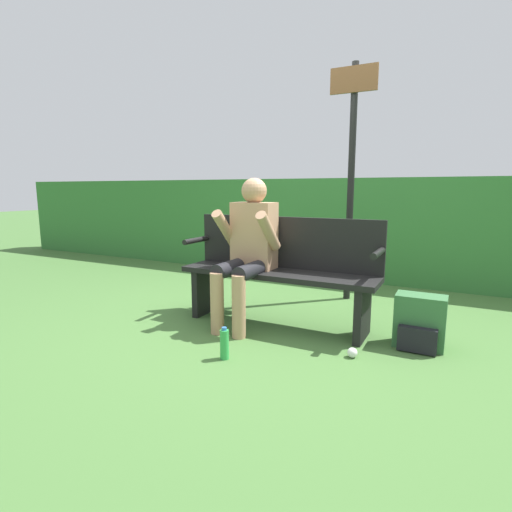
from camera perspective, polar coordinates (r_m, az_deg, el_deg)
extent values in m
plane|color=#426B33|center=(3.55, 2.93, -9.74)|extent=(40.00, 40.00, 0.00)
cube|color=#337033|center=(5.45, 12.57, 3.87)|extent=(12.00, 0.49, 1.31)
cube|color=black|center=(3.43, 3.00, -2.56)|extent=(1.72, 0.41, 0.05)
cube|color=black|center=(3.56, 4.27, 1.95)|extent=(1.72, 0.04, 0.46)
cube|color=black|center=(3.84, -7.19, -4.96)|extent=(0.06, 0.37, 0.43)
cube|color=black|center=(3.27, 14.99, -7.83)|extent=(0.06, 0.37, 0.43)
cylinder|color=black|center=(3.81, -8.52, 2.25)|extent=(0.05, 0.37, 0.05)
cylinder|color=black|center=(3.14, 17.05, 0.40)|extent=(0.05, 0.37, 0.05)
cube|color=tan|center=(3.52, -0.26, 2.93)|extent=(0.37, 0.22, 0.58)
sphere|color=tan|center=(3.50, -0.27, 9.30)|extent=(0.22, 0.22, 0.22)
cylinder|color=black|center=(3.41, -3.56, -1.70)|extent=(0.13, 0.46, 0.13)
cylinder|color=black|center=(3.31, -0.54, -2.02)|extent=(0.13, 0.46, 0.13)
cylinder|color=tan|center=(3.28, -5.58, -6.75)|extent=(0.11, 0.11, 0.51)
cylinder|color=tan|center=(3.18, -2.48, -7.25)|extent=(0.11, 0.11, 0.51)
cylinder|color=tan|center=(3.49, -4.37, 3.86)|extent=(0.09, 0.35, 0.35)
cylinder|color=tan|center=(3.29, 1.79, 3.54)|extent=(0.09, 0.35, 0.35)
cube|color=#336638|center=(3.26, 22.36, -8.59)|extent=(0.36, 0.20, 0.40)
cube|color=black|center=(3.16, 22.02, -11.02)|extent=(0.27, 0.07, 0.18)
cylinder|color=green|center=(2.85, -4.53, -12.49)|extent=(0.06, 0.06, 0.21)
cylinder|color=#2D66B2|center=(2.81, -4.56, -10.31)|extent=(0.03, 0.03, 0.02)
cylinder|color=black|center=(4.31, 13.39, 9.76)|extent=(0.07, 0.07, 2.42)
cube|color=brown|center=(4.40, 13.80, 23.33)|extent=(0.47, 0.02, 0.25)
cube|color=black|center=(17.30, 2.05, 7.34)|extent=(2.78, 4.16, 0.63)
cube|color=#333D4C|center=(17.29, 2.06, 9.18)|extent=(1.95, 2.21, 0.48)
cylinder|color=black|center=(18.58, 0.06, 6.90)|extent=(0.37, 0.65, 0.63)
cylinder|color=black|center=(18.42, 4.88, 6.85)|extent=(0.37, 0.65, 0.63)
cylinder|color=black|center=(16.24, -1.17, 6.52)|extent=(0.37, 0.65, 0.63)
cylinder|color=black|center=(16.05, 4.34, 6.46)|extent=(0.37, 0.65, 0.63)
sphere|color=silver|center=(2.97, 13.59, -13.27)|extent=(0.07, 0.07, 0.07)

